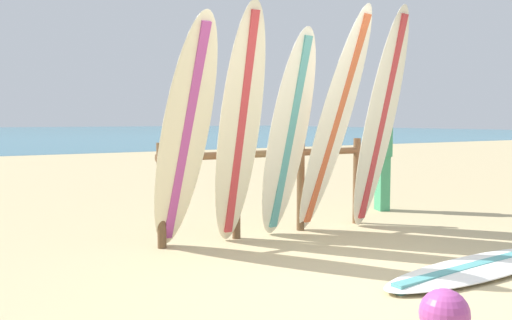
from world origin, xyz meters
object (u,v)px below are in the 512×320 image
Objects in this scene: surfboard_rack at (270,176)px; surfboard_leaning_center at (334,124)px; beachgoer_standing at (383,147)px; beach_ball at (444,314)px; surfboard_leaning_far_left at (184,138)px; surfboard_leaning_left at (240,127)px; surfboard_lying_on_sand at (479,267)px; surfboard_leaning_center_right at (380,120)px; surfboard_leaning_center_left at (288,135)px.

surfboard_leaning_center is (0.56, -0.44, 0.59)m from surfboard_rack.
beachgoer_standing is (1.69, 0.97, -0.34)m from surfboard_leaning_center.
beachgoer_standing is at bearing 50.47° from beach_ball.
surfboard_leaning_left is at bearing 8.05° from surfboard_leaning_far_left.
surfboard_rack reaches higher than surfboard_lying_on_sand.
surfboard_leaning_center_right is 1.45m from beachgoer_standing.
beachgoer_standing is (2.81, 0.85, -0.32)m from surfboard_leaning_left.
surfboard_lying_on_sand is at bearing -70.00° from surfboard_leaning_center_left.
surfboard_rack is 9.01× the size of beach_ball.
surfboard_leaning_center_left is at bearing 2.80° from surfboard_leaning_left.
beach_ball is (-1.91, -2.54, -1.14)m from surfboard_leaning_center_right.
surfboard_leaning_center_left is 0.54m from surfboard_leaning_center.
surfboard_leaning_far_left is (-1.21, -0.41, 0.46)m from surfboard_rack.
surfboard_leaning_far_left is at bearing -171.95° from surfboard_leaning_left.
surfboard_leaning_center reaches higher than surfboard_leaning_center_left.
surfboard_leaning_center_right is 1.56× the size of beachgoer_standing.
surfboard_leaning_far_left is at bearing 179.17° from surfboard_leaning_center.
surfboard_rack is at bearing 18.70° from surfboard_leaning_far_left.
surfboard_rack is at bearing 142.16° from surfboard_leaning_center.
surfboard_rack is at bearing 77.52° from beach_ball.
surfboard_leaning_center is at bearing 96.08° from surfboard_lying_on_sand.
surfboard_leaning_center_right is 8.69× the size of beach_ball.
surfboard_rack is at bearing -166.58° from beachgoer_standing.
surfboard_leaning_left is 1.04× the size of surfboard_lying_on_sand.
beach_ball is at bearing -115.57° from surfboard_leaning_center.
surfboard_leaning_center_left is (1.27, 0.12, 0.01)m from surfboard_leaning_far_left.
surfboard_leaning_center_right is (1.24, -0.45, 0.63)m from surfboard_rack.
surfboard_leaning_center_left reaches higher than surfboard_leaning_far_left.
surfboard_rack is 3.10m from beach_ball.
surfboard_leaning_center_right reaches higher than beachgoer_standing.
beachgoer_standing is at bearing 16.92° from surfboard_leaning_left.
surfboard_leaning_left is 0.98× the size of surfboard_leaning_center.
surfboard_leaning_center_right is (2.45, -0.04, 0.17)m from surfboard_leaning_far_left.
surfboard_leaning_left reaches higher than surfboard_rack.
surfboard_rack is 1.62× the size of beachgoer_standing.
surfboard_leaning_left reaches higher than beach_ball.
surfboard_leaning_center is 8.42× the size of beach_ball.
surfboard_leaning_left reaches higher than surfboard_leaning_far_left.
surfboard_leaning_center_right is 3.38m from beach_ball.
surfboard_leaning_center_left reaches higher than beachgoer_standing.
surfboard_leaning_center_left reaches higher than beach_ball.
surfboard_leaning_center is (0.50, -0.15, 0.12)m from surfboard_leaning_center_left.
surfboard_leaning_left is at bearing -163.08° from beachgoer_standing.
surfboard_leaning_far_left is 2.81m from beach_ball.
surfboard_lying_on_sand is at bearing -42.23° from surfboard_leaning_far_left.
surfboard_rack is 1.46m from surfboard_leaning_center_right.
surfboard_leaning_left is 0.95× the size of surfboard_leaning_center_right.
surfboard_leaning_left is at bearing 174.02° from surfboard_leaning_center.
surfboard_leaning_center reaches higher than beach_ball.
surfboard_leaning_center_left is at bearing -159.39° from beachgoer_standing.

